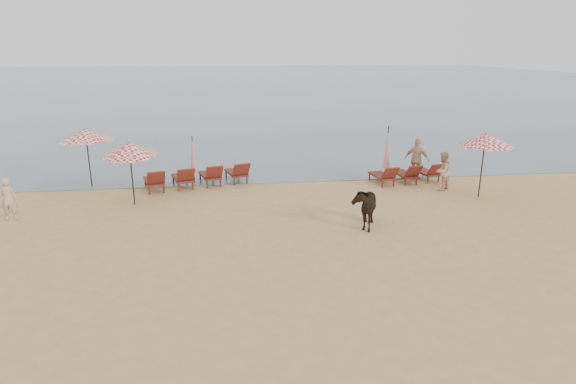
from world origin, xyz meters
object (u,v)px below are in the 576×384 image
at_px(beachgoer_right_b, 417,160).
at_px(beachgoer_right_a, 442,171).
at_px(umbrella_closed_left, 193,155).
at_px(umbrella_closed_right, 387,148).
at_px(beachgoer_left, 8,199).
at_px(lounger_cluster_right, 407,173).
at_px(cow, 364,206).
at_px(umbrella_open_left_a, 86,135).
at_px(umbrella_open_right, 485,140).
at_px(umbrella_open_left_b, 129,149).
at_px(lounger_cluster_left, 197,176).

bearing_deg(beachgoer_right_b, beachgoer_right_a, 145.90).
height_order(umbrella_closed_left, umbrella_closed_right, umbrella_closed_right).
bearing_deg(beachgoer_left, umbrella_closed_left, -157.95).
bearing_deg(umbrella_closed_right, lounger_cluster_right, -30.38).
bearing_deg(cow, lounger_cluster_right, 73.66).
distance_m(umbrella_open_left_a, beachgoer_right_a, 15.34).
bearing_deg(cow, umbrella_open_right, 43.16).
distance_m(umbrella_open_left_b, beachgoer_left, 4.48).
relative_size(umbrella_open_left_a, umbrella_open_left_b, 1.01).
relative_size(umbrella_closed_left, cow, 1.24).
relative_size(umbrella_open_left_b, umbrella_closed_right, 1.01).
height_order(lounger_cluster_left, umbrella_open_left_a, umbrella_open_left_a).
relative_size(umbrella_closed_left, beachgoer_left, 1.39).
height_order(lounger_cluster_left, umbrella_open_right, umbrella_open_right).
xyz_separation_m(umbrella_closed_right, cow, (-2.65, -5.55, -0.81)).
relative_size(lounger_cluster_left, umbrella_closed_left, 2.18).
height_order(umbrella_open_left_b, umbrella_closed_right, umbrella_open_left_b).
bearing_deg(beachgoer_right_b, lounger_cluster_right, 73.70).
bearing_deg(umbrella_closed_right, beachgoer_left, -167.52).
bearing_deg(lounger_cluster_left, beachgoer_right_a, -25.36).
bearing_deg(lounger_cluster_left, beachgoer_right_b, -16.35).
height_order(umbrella_open_left_a, cow, umbrella_open_left_a).
xyz_separation_m(lounger_cluster_left, umbrella_closed_right, (8.53, -0.16, 1.07)).
height_order(lounger_cluster_right, umbrella_closed_left, umbrella_closed_left).
bearing_deg(cow, lounger_cluster_left, 153.89).
bearing_deg(lounger_cluster_left, umbrella_closed_left, 93.84).
distance_m(cow, beachgoer_left, 12.49).
bearing_deg(umbrella_open_left_b, cow, -11.40).
xyz_separation_m(lounger_cluster_left, beachgoer_left, (-6.41, -3.46, 0.30)).
bearing_deg(lounger_cluster_left, cow, -59.09).
distance_m(cow, beachgoer_right_a, 5.91).
bearing_deg(umbrella_closed_right, beachgoer_right_b, -3.39).
xyz_separation_m(beachgoer_left, beachgoer_right_a, (16.82, 1.55, 0.06)).
bearing_deg(umbrella_open_left_a, umbrella_open_left_b, -47.08).
bearing_deg(umbrella_open_left_b, beachgoer_left, -151.92).
xyz_separation_m(umbrella_open_right, umbrella_closed_left, (-11.71, 3.57, -1.04)).
height_order(umbrella_open_left_a, umbrella_open_left_b, umbrella_open_left_a).
distance_m(umbrella_open_left_a, beachgoer_left, 4.68).
height_order(lounger_cluster_right, cow, cow).
bearing_deg(cow, umbrella_open_left_a, 167.12).
distance_m(lounger_cluster_left, cow, 8.20).
relative_size(lounger_cluster_right, beachgoer_right_a, 1.90).
distance_m(umbrella_closed_right, beachgoer_right_b, 1.53).
distance_m(lounger_cluster_right, umbrella_open_left_a, 14.17).
xyz_separation_m(lounger_cluster_left, umbrella_closed_left, (-0.18, 0.52, 0.85)).
relative_size(umbrella_closed_right, beachgoer_right_a, 1.51).
relative_size(umbrella_open_left_b, beachgoer_right_a, 1.53).
distance_m(lounger_cluster_right, umbrella_open_left_b, 11.93).
xyz_separation_m(umbrella_closed_right, beachgoer_left, (-14.94, -3.31, -0.77)).
height_order(umbrella_closed_left, beachgoer_right_a, umbrella_closed_left).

